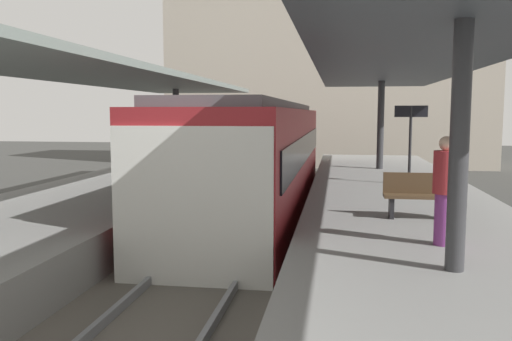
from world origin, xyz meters
TOP-DOWN VIEW (x-y plane):
  - ground_plane at (0.00, 0.00)m, footprint 80.00×80.00m
  - platform_left at (-3.80, 0.00)m, footprint 4.40×28.00m
  - platform_right at (3.80, 0.00)m, footprint 4.40×28.00m
  - track_ballast at (0.00, 0.00)m, footprint 3.20×28.00m
  - rail_near_side at (-0.72, 0.00)m, footprint 0.08×28.00m
  - rail_far_side at (0.72, 0.00)m, footprint 0.08×28.00m
  - commuter_train at (0.00, 3.70)m, footprint 2.78×14.91m
  - canopy_left at (-3.80, 1.40)m, footprint 4.18×21.00m
  - canopy_right at (3.80, 1.40)m, footprint 4.18×21.00m
  - platform_bench at (3.88, -1.46)m, footprint 1.40×0.41m
  - platform_sign at (4.30, 3.52)m, footprint 0.90×0.08m
  - litter_bin at (5.22, 2.83)m, footprint 0.44×0.44m
  - passenger_near_bench at (3.91, -3.56)m, footprint 0.36×0.36m
  - station_building_backdrop at (1.63, 20.00)m, footprint 18.00×6.00m

SIDE VIEW (x-z plane):
  - ground_plane at x=0.00m, z-range 0.00..0.00m
  - track_ballast at x=0.00m, z-range 0.00..0.20m
  - rail_near_side at x=-0.72m, z-range 0.20..0.34m
  - rail_far_side at x=0.72m, z-range 0.20..0.34m
  - platform_left at x=-3.80m, z-range 0.00..1.00m
  - platform_right at x=3.80m, z-range 0.00..1.00m
  - litter_bin at x=5.22m, z-range 1.00..1.80m
  - platform_bench at x=3.88m, z-range 1.03..1.89m
  - commuter_train at x=0.00m, z-range 0.18..3.28m
  - passenger_near_bench at x=3.91m, z-range 1.03..2.69m
  - platform_sign at x=4.30m, z-range 1.52..3.73m
  - canopy_left at x=-3.80m, z-range 2.42..5.49m
  - canopy_right at x=3.80m, z-range 2.53..5.83m
  - station_building_backdrop at x=1.63m, z-range 0.00..11.00m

